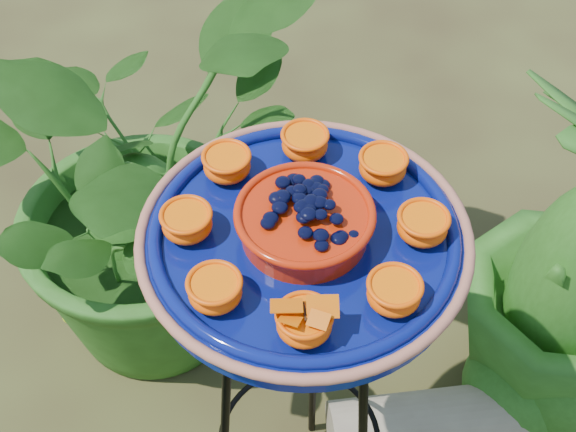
# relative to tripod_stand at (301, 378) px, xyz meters

# --- Properties ---
(tripod_stand) EXTENTS (0.39, 0.40, 0.94)m
(tripod_stand) POSITION_rel_tripod_stand_xyz_m (0.00, 0.00, 0.00)
(tripod_stand) COLOR black
(tripod_stand) RESTS_ON ground
(feeder_dish) EXTENTS (0.55, 0.55, 0.11)m
(feeder_dish) POSITION_rel_tripod_stand_xyz_m (0.00, -0.00, 0.41)
(feeder_dish) COLOR navy
(feeder_dish) RESTS_ON tripod_stand
(driftwood_log) EXTENTS (0.56, 0.26, 0.18)m
(driftwood_log) POSITION_rel_tripod_stand_xyz_m (0.34, 0.16, -0.48)
(driftwood_log) COLOR gray
(driftwood_log) RESTS_ON ground
(shrub_back_left) EXTENTS (1.11, 1.17, 1.02)m
(shrub_back_left) POSITION_rel_tripod_stand_xyz_m (-0.40, 0.57, -0.06)
(shrub_back_left) COLOR #245215
(shrub_back_left) RESTS_ON ground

